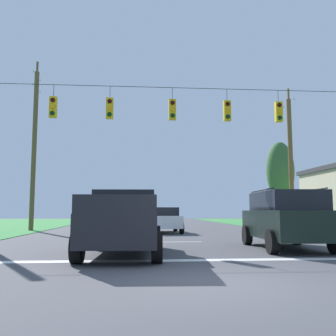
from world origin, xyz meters
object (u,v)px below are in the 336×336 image
(pickup_truck, at_px, (124,222))
(utility_pole_mid_right, at_px, (291,161))
(overhead_signal_span, at_px, (172,147))
(suv_black, at_px, (286,218))
(utility_pole_near_left, at_px, (34,145))
(tree_roadside_far_right, at_px, (280,171))
(distant_car_crossing_white, at_px, (164,219))

(pickup_truck, xyz_separation_m, utility_pole_mid_right, (10.76, 13.12, 3.69))
(overhead_signal_span, bearing_deg, pickup_truck, -110.78)
(suv_black, bearing_deg, overhead_signal_span, 132.97)
(utility_pole_mid_right, bearing_deg, utility_pole_near_left, 175.62)
(overhead_signal_span, relative_size, tree_roadside_far_right, 2.31)
(pickup_truck, height_order, tree_roadside_far_right, tree_roadside_far_right)
(overhead_signal_span, height_order, pickup_truck, overhead_signal_span)
(distant_car_crossing_white, xyz_separation_m, utility_pole_mid_right, (8.77, 1.59, 3.87))
(distant_car_crossing_white, distance_m, tree_roadside_far_right, 15.06)
(utility_pole_mid_right, distance_m, tree_roadside_far_right, 8.16)
(overhead_signal_span, distance_m, pickup_truck, 6.41)
(pickup_truck, distance_m, utility_pole_near_left, 16.64)
(overhead_signal_span, xyz_separation_m, utility_pole_near_left, (-8.65, 9.29, 1.55))
(tree_roadside_far_right, bearing_deg, pickup_truck, -121.86)
(tree_roadside_far_right, bearing_deg, suv_black, -110.71)
(suv_black, height_order, utility_pole_mid_right, utility_pole_mid_right)
(pickup_truck, relative_size, utility_pole_mid_right, 0.56)
(overhead_signal_span, xyz_separation_m, distant_car_crossing_white, (0.03, 6.36, -3.42))
(overhead_signal_span, height_order, utility_pole_near_left, utility_pole_near_left)
(pickup_truck, xyz_separation_m, suv_black, (5.58, 1.28, 0.09))
(overhead_signal_span, relative_size, distant_car_crossing_white, 3.95)
(overhead_signal_span, xyz_separation_m, suv_black, (3.62, -3.89, -3.15))
(utility_pole_near_left, bearing_deg, utility_pole_mid_right, -4.38)
(pickup_truck, xyz_separation_m, distant_car_crossing_white, (1.99, 11.53, -0.18))
(utility_pole_mid_right, bearing_deg, pickup_truck, -129.35)
(utility_pole_near_left, bearing_deg, distant_car_crossing_white, -18.63)
(overhead_signal_span, bearing_deg, utility_pole_mid_right, 42.11)
(pickup_truck, bearing_deg, suv_black, 12.93)
(pickup_truck, bearing_deg, overhead_signal_span, 69.22)
(distant_car_crossing_white, height_order, utility_pole_near_left, utility_pole_near_left)
(pickup_truck, relative_size, distant_car_crossing_white, 1.26)
(pickup_truck, height_order, suv_black, suv_black)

